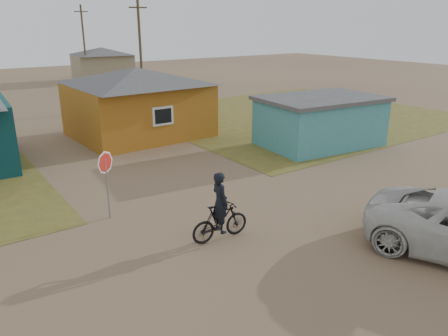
# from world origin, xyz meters

# --- Properties ---
(ground) EXTENTS (120.00, 120.00, 0.00)m
(ground) POSITION_xyz_m (0.00, 0.00, 0.00)
(ground) COLOR #7C6247
(grass_ne) EXTENTS (20.00, 18.00, 0.00)m
(grass_ne) POSITION_xyz_m (14.00, 13.00, 0.01)
(grass_ne) COLOR olive
(grass_ne) RESTS_ON ground
(house_yellow) EXTENTS (7.72, 6.76, 3.90)m
(house_yellow) POSITION_xyz_m (2.50, 14.00, 2.00)
(house_yellow) COLOR #A46219
(house_yellow) RESTS_ON ground
(shed_turquoise) EXTENTS (6.71, 4.93, 2.60)m
(shed_turquoise) POSITION_xyz_m (9.50, 6.50, 1.31)
(shed_turquoise) COLOR teal
(shed_turquoise) RESTS_ON ground
(house_beige_east) EXTENTS (6.95, 6.05, 3.60)m
(house_beige_east) POSITION_xyz_m (10.00, 40.00, 1.86)
(house_beige_east) COLOR gray
(house_beige_east) RESTS_ON ground
(utility_pole_near) EXTENTS (1.40, 0.20, 8.00)m
(utility_pole_near) POSITION_xyz_m (6.50, 22.00, 4.14)
(utility_pole_near) COLOR #4B3F2D
(utility_pole_near) RESTS_ON ground
(utility_pole_far) EXTENTS (1.40, 0.20, 8.00)m
(utility_pole_far) POSITION_xyz_m (7.50, 38.00, 4.14)
(utility_pole_far) COLOR #4B3F2D
(utility_pole_far) RESTS_ON ground
(stop_sign) EXTENTS (0.76, 0.18, 2.36)m
(stop_sign) POSITION_xyz_m (-3.19, 4.06, 1.74)
(stop_sign) COLOR gray
(stop_sign) RESTS_ON ground
(cyclist) EXTENTS (1.94, 0.72, 2.16)m
(cyclist) POSITION_xyz_m (-1.00, 0.65, 0.79)
(cyclist) COLOR black
(cyclist) RESTS_ON ground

